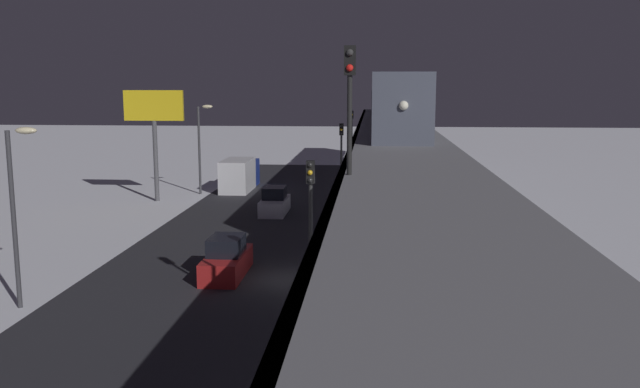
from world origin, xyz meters
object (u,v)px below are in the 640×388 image
at_px(sedan_red, 227,260).
at_px(box_truck, 240,175).
at_px(traffic_light_mid, 341,152).
at_px(traffic_light_far, 352,130).
at_px(traffic_light_near, 311,216).
at_px(commercial_billboard, 154,116).
at_px(rail_signal, 350,88).
at_px(subway_train, 390,97).
at_px(sedan_white, 275,203).

distance_m(sedan_red, box_truck, 27.75).
xyz_separation_m(traffic_light_mid, traffic_light_far, (0.00, -25.46, 0.00)).
bearing_deg(sedan_red, box_truck, 99.96).
distance_m(traffic_light_near, commercial_billboard, 30.49).
height_order(rail_signal, traffic_light_near, rail_signal).
relative_size(traffic_light_near, traffic_light_mid, 1.00).
relative_size(rail_signal, traffic_light_near, 0.62).
relative_size(subway_train, traffic_light_near, 8.67).
bearing_deg(traffic_light_far, sedan_white, 80.79).
relative_size(subway_train, sedan_red, 12.06).
height_order(traffic_light_near, traffic_light_mid, same).
bearing_deg(commercial_billboard, sedan_red, 116.37).
relative_size(subway_train, sedan_white, 12.58).
bearing_deg(traffic_light_near, sedan_red, -50.33).
height_order(sedan_red, traffic_light_near, traffic_light_near).
bearing_deg(sedan_red, sedan_white, 90.00).
bearing_deg(sedan_white, traffic_light_mid, 36.96).
bearing_deg(subway_train, traffic_light_mid, 62.56).
xyz_separation_m(subway_train, rail_signal, (2.11, 37.76, 0.95)).
xyz_separation_m(subway_train, traffic_light_mid, (3.81, 7.33, -4.11)).
distance_m(sedan_red, traffic_light_far, 45.62).
distance_m(subway_train, commercial_billboard, 19.90).
relative_size(sedan_red, traffic_light_near, 0.72).
bearing_deg(subway_train, rail_signal, 86.80).
bearing_deg(commercial_billboard, traffic_light_far, -121.47).
distance_m(subway_train, sedan_white, 15.71).
bearing_deg(subway_train, sedan_red, 72.58).
distance_m(rail_signal, box_truck, 40.36).
xyz_separation_m(rail_signal, sedan_red, (6.39, -10.64, -8.45)).
height_order(sedan_red, traffic_light_mid, traffic_light_mid).
bearing_deg(sedan_white, sedan_red, -90.00).
bearing_deg(sedan_white, traffic_light_far, 80.79).
relative_size(traffic_light_near, commercial_billboard, 0.72).
bearing_deg(traffic_light_far, box_truck, 62.07).
bearing_deg(traffic_light_far, commercial_billboard, 58.53).
xyz_separation_m(subway_train, box_truck, (13.31, -0.21, -6.95)).
bearing_deg(box_truck, traffic_light_near, 106.06).
xyz_separation_m(rail_signal, traffic_light_mid, (1.69, -30.43, -5.05)).
bearing_deg(sedan_red, commercial_billboard, 116.37).
bearing_deg(subway_train, sedan_white, 51.95).
bearing_deg(rail_signal, subway_train, -93.20).
xyz_separation_m(sedan_white, traffic_light_near, (-4.70, 21.92, 3.40)).
height_order(rail_signal, sedan_white, rail_signal).
relative_size(box_truck, traffic_light_mid, 1.16).
bearing_deg(commercial_billboard, sedan_white, 156.37).
bearing_deg(box_truck, commercial_billboard, 50.12).
relative_size(sedan_white, commercial_billboard, 0.50).
height_order(sedan_red, box_truck, box_truck).
bearing_deg(box_truck, rail_signal, 106.43).
bearing_deg(sedan_red, subway_train, 72.58).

